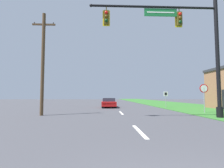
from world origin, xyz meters
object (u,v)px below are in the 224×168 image
signal_mast (188,42)px  route_sign_post (166,96)px  utility_pole_near (43,62)px  car_ahead (109,103)px  stop_sign (204,92)px

signal_mast → route_sign_post: signal_mast is taller
signal_mast → utility_pole_near: size_ratio=1.13×
signal_mast → car_ahead: bearing=114.3°
car_ahead → utility_pole_near: size_ratio=0.55×
signal_mast → utility_pole_near: (-10.62, 2.12, -1.04)m
route_sign_post → signal_mast: bearing=-101.5°
car_ahead → stop_sign: stop_sign is taller
signal_mast → utility_pole_near: bearing=168.7°
stop_sign → route_sign_post: stop_sign is taller
signal_mast → route_sign_post: 11.41m
route_sign_post → utility_pole_near: bearing=-146.5°
stop_sign → utility_pole_near: utility_pole_near is taller
stop_sign → utility_pole_near: (-13.60, -1.18, 2.33)m
signal_mast → stop_sign: signal_mast is taller
stop_sign → route_sign_post: 7.33m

